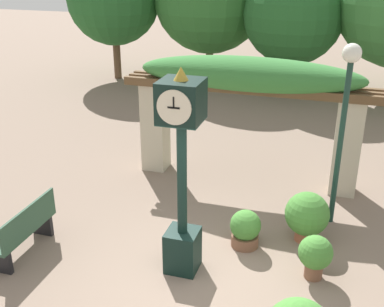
{
  "coord_description": "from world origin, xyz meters",
  "views": [
    {
      "loc": [
        1.75,
        -5.78,
        4.71
      ],
      "look_at": [
        -0.28,
        0.76,
        1.79
      ],
      "focal_mm": 45.0,
      "sensor_mm": 36.0,
      "label": 1
    }
  ],
  "objects": [
    {
      "name": "pergola",
      "position": [
        0.0,
        3.77,
        2.05
      ],
      "size": [
        5.29,
        1.13,
        2.72
      ],
      "color": "#BCB299",
      "rests_on": "ground"
    },
    {
      "name": "pedestal_clock",
      "position": [
        -0.28,
        0.26,
        1.73
      ],
      "size": [
        0.59,
        0.64,
        3.26
      ],
      "color": "black",
      "rests_on": "ground"
    },
    {
      "name": "potted_plant_near_left",
      "position": [
        1.73,
        0.65,
        0.42
      ],
      "size": [
        0.53,
        0.53,
        0.72
      ],
      "color": "brown",
      "rests_on": "ground"
    },
    {
      "name": "tree_line",
      "position": [
        0.56,
        11.71,
        2.98
      ],
      "size": [
        16.58,
        5.03,
        5.28
      ],
      "color": "brown",
      "rests_on": "ground"
    },
    {
      "name": "park_bench",
      "position": [
        -2.92,
        -0.1,
        0.43
      ],
      "size": [
        0.42,
        1.44,
        0.89
      ],
      "rotation": [
        0.0,
        0.0,
        -1.57
      ],
      "color": "#2D4C38",
      "rests_on": "ground"
    },
    {
      "name": "lamp_post",
      "position": [
        1.92,
        2.46,
        2.36
      ],
      "size": [
        0.32,
        0.32,
        3.32
      ],
      "color": "#19382D",
      "rests_on": "ground"
    },
    {
      "name": "potted_plant_far_left",
      "position": [
        1.51,
        1.67,
        0.5
      ],
      "size": [
        0.77,
        0.77,
        0.91
      ],
      "color": "#9E563D",
      "rests_on": "ground"
    },
    {
      "name": "potted_plant_far_right",
      "position": [
        0.54,
        1.19,
        0.33
      ],
      "size": [
        0.53,
        0.53,
        0.67
      ],
      "color": "brown",
      "rests_on": "ground"
    },
    {
      "name": "ground_plane",
      "position": [
        0.0,
        0.0,
        0.0
      ],
      "size": [
        60.0,
        60.0,
        0.0
      ],
      "primitive_type": "plane",
      "color": "#7F6B5B"
    }
  ]
}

